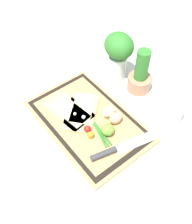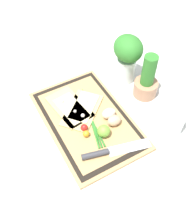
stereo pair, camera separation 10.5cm
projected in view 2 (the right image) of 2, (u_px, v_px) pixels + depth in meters
ground_plane at (88, 121)px, 1.07m from camera, size 6.00×6.00×0.00m
cutting_board at (87, 120)px, 1.06m from camera, size 0.50×0.32×0.02m
pizza_slice_near at (70, 107)px, 1.09m from camera, size 0.22×0.15×0.02m
pizza_slice_far at (83, 109)px, 1.08m from camera, size 0.22×0.23×0.02m
knife at (105, 152)px, 0.95m from camera, size 0.09×0.26×0.02m
egg_brown at (114, 121)px, 1.02m from camera, size 0.04×0.06×0.04m
egg_pink at (109, 113)px, 1.04m from camera, size 0.04×0.06×0.04m
lime at (104, 131)px, 0.99m from camera, size 0.05×0.05×0.05m
cherry_tomato_red at (84, 128)px, 1.01m from camera, size 0.03×0.03×0.03m
cherry_tomato_yellow at (86, 134)px, 0.99m from camera, size 0.03×0.03×0.03m
scallion_bunch at (90, 116)px, 1.06m from camera, size 0.30×0.09×0.01m
herb_pot at (147, 82)px, 1.11m from camera, size 0.10×0.10×0.21m
sauce_jar at (173, 122)px, 1.00m from camera, size 0.08×0.08×0.11m
herb_glass at (127, 55)px, 1.12m from camera, size 0.14×0.12×0.23m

